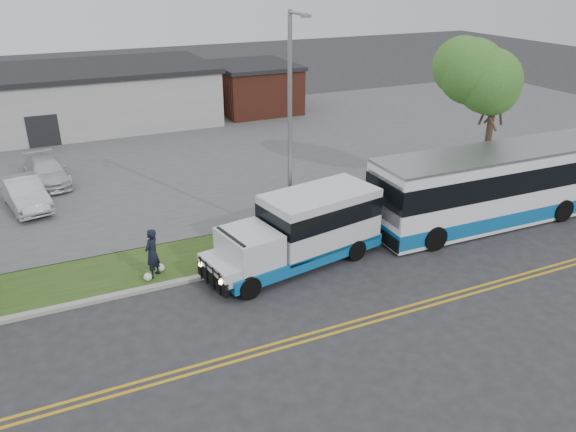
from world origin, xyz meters
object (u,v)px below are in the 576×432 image
pedestrian (152,253)px  parked_car_a (24,193)px  tree_east (497,78)px  streetlight_near (291,124)px  transit_bus (497,186)px  parked_car_b (47,172)px  shuttle_bus (305,227)px

pedestrian → parked_car_a: 10.32m
tree_east → streetlight_near: streetlight_near is taller
parked_car_a → streetlight_near: bearing=-51.3°
parked_car_a → transit_bus: bearing=-40.1°
parked_car_b → pedestrian: bearing=-83.9°
shuttle_bus → streetlight_near: bearing=71.3°
shuttle_bus → pedestrian: size_ratio=3.92×
tree_east → transit_bus: tree_east is taller
parked_car_a → parked_car_b: 3.42m
transit_bus → parked_car_b: (-18.85, 13.91, -0.98)m
pedestrian → parked_car_a: pedestrian is taller
parked_car_a → parked_car_b: (1.19, 3.21, -0.07)m
tree_east → streetlight_near: bearing=-178.6°
parked_car_a → tree_east: bearing=-33.1°
shuttle_bus → parked_car_b: size_ratio=1.65×
transit_bus → parked_car_a: (-20.04, 10.70, -0.91)m
parked_car_b → shuttle_bus: bearing=-64.5°
pedestrian → parked_car_b: bearing=-121.2°
streetlight_near → shuttle_bus: bearing=-98.3°
transit_bus → parked_car_b: 23.45m
streetlight_near → parked_car_b: bearing=128.2°
shuttle_bus → parked_car_a: shuttle_bus is taller
shuttle_bus → transit_bus: transit_bus is taller
streetlight_near → pedestrian: size_ratio=4.80×
tree_east → parked_car_a: size_ratio=1.83×
tree_east → parked_car_b: size_ratio=1.77×
shuttle_bus → parked_car_a: bearing=123.5°
parked_car_b → streetlight_near: bearing=-59.4°
tree_east → shuttle_bus: (-11.29, -2.27, -4.67)m
streetlight_near → tree_east: bearing=1.4°
tree_east → streetlight_near: size_ratio=0.88×
transit_bus → tree_east: bearing=60.5°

